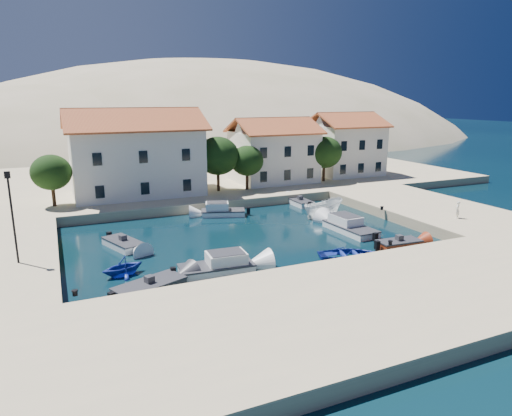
# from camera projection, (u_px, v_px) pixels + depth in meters

# --- Properties ---
(ground) EXTENTS (400.00, 400.00, 0.00)m
(ground) POSITION_uv_depth(u_px,v_px,m) (303.00, 277.00, 30.85)
(ground) COLOR black
(ground) RESTS_ON ground
(quay_south) EXTENTS (52.00, 12.00, 1.00)m
(quay_south) POSITION_uv_depth(u_px,v_px,m) (357.00, 307.00, 25.41)
(quay_south) COLOR beige
(quay_south) RESTS_ON ground
(quay_east) EXTENTS (11.00, 20.00, 1.00)m
(quay_east) POSITION_uv_depth(u_px,v_px,m) (426.00, 209.00, 47.74)
(quay_east) COLOR beige
(quay_east) RESTS_ON ground
(quay_north) EXTENTS (80.00, 36.00, 1.00)m
(quay_north) POSITION_uv_depth(u_px,v_px,m) (183.00, 179.00, 65.24)
(quay_north) COLOR beige
(quay_north) RESTS_ON ground
(hills) EXTENTS (254.00, 176.00, 99.00)m
(hills) POSITION_uv_depth(u_px,v_px,m) (172.00, 205.00, 154.22)
(hills) COLOR tan
(hills) RESTS_ON ground
(building_left) EXTENTS (14.70, 9.45, 9.70)m
(building_left) POSITION_uv_depth(u_px,v_px,m) (136.00, 151.00, 51.91)
(building_left) COLOR white
(building_left) RESTS_ON quay_north
(building_mid) EXTENTS (10.50, 8.40, 8.30)m
(building_mid) POSITION_uv_depth(u_px,v_px,m) (273.00, 149.00, 60.11)
(building_mid) COLOR white
(building_mid) RESTS_ON quay_north
(building_right) EXTENTS (9.45, 8.40, 8.80)m
(building_right) POSITION_uv_depth(u_px,v_px,m) (345.00, 143.00, 65.70)
(building_right) COLOR white
(building_right) RESTS_ON quay_north
(trees) EXTENTS (37.30, 5.30, 6.45)m
(trees) POSITION_uv_depth(u_px,v_px,m) (230.00, 158.00, 54.09)
(trees) COLOR #382314
(trees) RESTS_ON quay_north
(lamppost) EXTENTS (0.35, 0.25, 6.22)m
(lamppost) POSITION_uv_depth(u_px,v_px,m) (12.00, 209.00, 29.88)
(lamppost) COLOR black
(lamppost) RESTS_ON quay_west
(bollards) EXTENTS (29.36, 9.56, 0.30)m
(bollards) POSITION_uv_depth(u_px,v_px,m) (310.00, 240.00, 35.12)
(bollards) COLOR black
(bollards) RESTS_ON ground
(motorboat_grey_sw) EXTENTS (4.88, 3.54, 1.25)m
(motorboat_grey_sw) POSITION_uv_depth(u_px,v_px,m) (150.00, 287.00, 28.52)
(motorboat_grey_sw) COLOR #333338
(motorboat_grey_sw) RESTS_ON ground
(cabin_cruiser_south) EXTENTS (5.28, 2.54, 1.60)m
(cabin_cruiser_south) POSITION_uv_depth(u_px,v_px,m) (217.00, 266.00, 31.54)
(cabin_cruiser_south) COLOR white
(cabin_cruiser_south) RESTS_ON ground
(rowboat_south) EXTENTS (5.15, 4.28, 0.92)m
(rowboat_south) POSITION_uv_depth(u_px,v_px,m) (348.00, 258.00, 34.55)
(rowboat_south) COLOR #1C309A
(rowboat_south) RESTS_ON ground
(motorboat_red_se) EXTENTS (3.68, 1.82, 1.25)m
(motorboat_red_se) POSITION_uv_depth(u_px,v_px,m) (399.00, 244.00, 36.93)
(motorboat_red_se) COLOR maroon
(motorboat_red_se) RESTS_ON ground
(cabin_cruiser_east) EXTENTS (2.56, 5.74, 1.60)m
(cabin_cruiser_east) POSITION_uv_depth(u_px,v_px,m) (350.00, 227.00, 41.15)
(cabin_cruiser_east) COLOR white
(cabin_cruiser_east) RESTS_ON ground
(boat_east) EXTENTS (5.21, 2.77, 1.91)m
(boat_east) POSITION_uv_depth(u_px,v_px,m) (323.00, 216.00, 46.67)
(boat_east) COLOR white
(boat_east) RESTS_ON ground
(motorboat_white_ne) EXTENTS (1.76, 3.68, 1.25)m
(motorboat_white_ne) POSITION_uv_depth(u_px,v_px,m) (300.00, 202.00, 51.60)
(motorboat_white_ne) COLOR white
(motorboat_white_ne) RESTS_ON ground
(rowboat_west) EXTENTS (3.49, 3.23, 1.52)m
(rowboat_west) POSITION_uv_depth(u_px,v_px,m) (123.00, 275.00, 31.28)
(rowboat_west) COLOR #1C309A
(rowboat_west) RESTS_ON ground
(motorboat_white_west) EXTENTS (3.09, 4.45, 1.25)m
(motorboat_white_west) POSITION_uv_depth(u_px,v_px,m) (123.00, 244.00, 36.96)
(motorboat_white_west) COLOR white
(motorboat_white_west) RESTS_ON ground
(cabin_cruiser_north) EXTENTS (4.81, 3.20, 1.60)m
(cabin_cruiser_north) POSITION_uv_depth(u_px,v_px,m) (223.00, 211.00, 46.89)
(cabin_cruiser_north) COLOR white
(cabin_cruiser_north) RESTS_ON ground
(pedestrian) EXTENTS (0.69, 0.65, 1.58)m
(pedestrian) POSITION_uv_depth(u_px,v_px,m) (457.00, 210.00, 41.99)
(pedestrian) COLOR silver
(pedestrian) RESTS_ON quay_east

